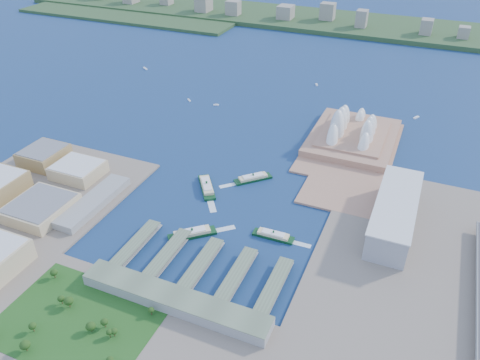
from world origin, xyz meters
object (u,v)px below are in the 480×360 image
at_px(ferry_b, 253,177).
at_px(ferry_c, 192,232).
at_px(opera_house, 355,124).
at_px(ferry_a, 207,185).
at_px(ferry_d, 273,234).
at_px(toaster_building, 395,213).

relative_size(ferry_b, ferry_c, 0.94).
bearing_deg(ferry_b, opera_house, 103.44).
bearing_deg(ferry_a, ferry_c, -108.63).
xyz_separation_m(ferry_a, ferry_d, (119.00, -61.71, -1.02)).
bearing_deg(toaster_building, ferry_a, -176.69).
bearing_deg(opera_house, ferry_a, -125.98).
height_order(ferry_a, ferry_d, ferry_a).
xyz_separation_m(ferry_b, ferry_d, (68.54, -106.67, -0.42)).
relative_size(opera_house, ferry_b, 3.32).
relative_size(ferry_a, ferry_d, 1.22).
distance_m(ferry_a, ferry_c, 101.29).
bearing_deg(toaster_building, opera_house, 114.23).
distance_m(opera_house, ferry_d, 279.66).
xyz_separation_m(toaster_building, ferry_c, (-216.15, -111.15, -15.05)).
bearing_deg(ferry_a, opera_house, 18.53).
relative_size(ferry_a, ferry_c, 1.05).
bearing_deg(ferry_b, ferry_a, -93.02).
relative_size(opera_house, ferry_c, 3.12).
bearing_deg(ferry_b, toaster_building, 36.31).
bearing_deg(toaster_building, ferry_d, -149.03).
bearing_deg(ferry_d, ferry_b, 31.40).
xyz_separation_m(ferry_b, ferry_c, (-21.08, -141.90, 0.32)).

